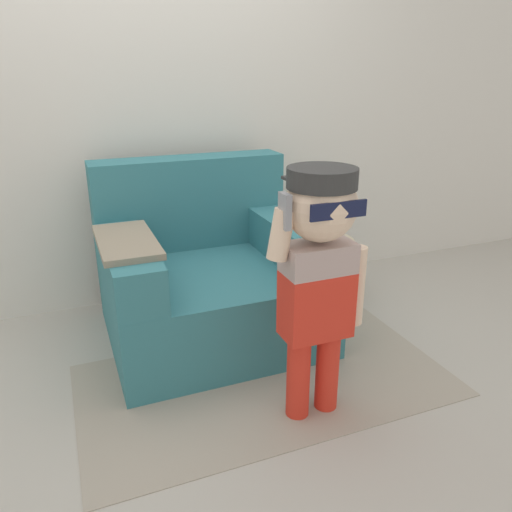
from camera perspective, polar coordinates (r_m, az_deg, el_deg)
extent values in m
plane|color=#ADA89E|center=(2.79, -9.35, -9.63)|extent=(10.00, 10.00, 0.00)
cube|color=silver|center=(3.06, -13.76, 18.37)|extent=(10.00, 0.05, 2.60)
cube|color=teal|center=(2.74, -5.06, -5.14)|extent=(1.09, 0.99, 0.41)
cube|color=teal|center=(2.93, -7.59, 6.15)|extent=(1.09, 0.22, 0.52)
cube|color=teal|center=(2.44, -14.35, -1.10)|extent=(0.22, 0.78, 0.22)
cube|color=teal|center=(2.67, 4.39, 1.46)|extent=(0.22, 0.78, 0.22)
cube|color=gray|center=(2.40, -14.61, 1.63)|extent=(0.26, 0.55, 0.03)
cylinder|color=red|center=(2.15, 4.85, -13.57)|extent=(0.10, 0.10, 0.37)
cylinder|color=red|center=(2.20, 8.14, -12.73)|extent=(0.10, 0.10, 0.37)
cube|color=red|center=(2.01, 6.89, -5.43)|extent=(0.28, 0.16, 0.28)
cube|color=#B29993|center=(1.94, 7.14, -0.18)|extent=(0.28, 0.16, 0.12)
sphere|color=beige|center=(1.87, 7.42, 5.75)|extent=(0.28, 0.28, 0.28)
cylinder|color=#2D2D2D|center=(1.85, 7.57, 8.85)|extent=(0.26, 0.26, 0.08)
cube|color=#2D2D2D|center=(1.96, 5.75, 8.78)|extent=(0.16, 0.12, 0.01)
cube|color=#0F1433|center=(1.76, 9.44, 5.17)|extent=(0.22, 0.01, 0.06)
cylinder|color=beige|center=(2.08, 11.26, -3.34)|extent=(0.08, 0.08, 0.34)
cylinder|color=beige|center=(1.83, 2.86, 2.47)|extent=(0.11, 0.08, 0.20)
cube|color=gray|center=(1.78, 3.31, 5.15)|extent=(0.02, 0.07, 0.13)
cylinder|color=beige|center=(3.24, 7.71, -4.77)|extent=(0.22, 0.22, 0.02)
cylinder|color=beige|center=(3.17, 7.86, -1.75)|extent=(0.06, 0.06, 0.39)
cylinder|color=beige|center=(3.10, 8.05, 1.73)|extent=(0.34, 0.34, 0.02)
cube|color=#9E9384|center=(2.44, 1.12, -13.98)|extent=(1.72, 0.94, 0.01)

